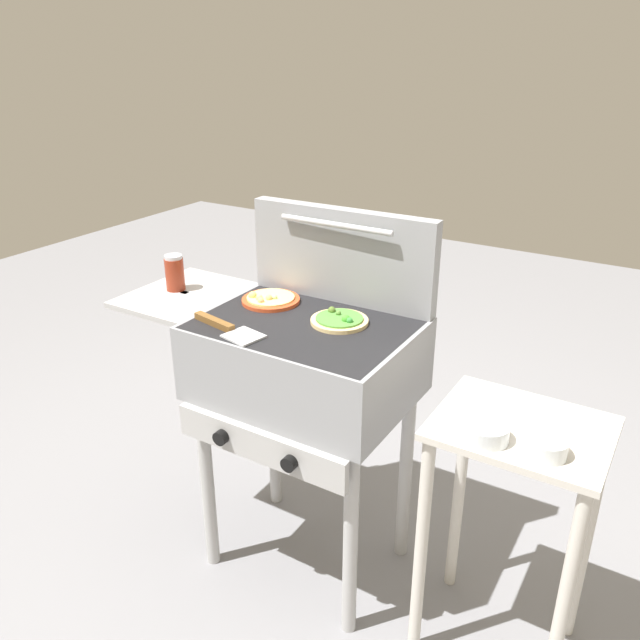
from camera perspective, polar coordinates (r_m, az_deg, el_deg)
name	(u,v)px	position (r m, az deg, el deg)	size (l,w,h in m)	color
ground_plane	(308,555)	(2.41, -1.08, -20.20)	(8.00, 8.00, 0.00)	gray
grill	(301,365)	(1.97, -1.66, -4.02)	(0.96, 0.53, 0.90)	gray
grill_lid_open	(342,255)	(2.02, 1.97, 5.78)	(0.63, 0.09, 0.30)	gray
pizza_veggie	(340,320)	(1.90, 1.75, 0.00)	(0.17, 0.17, 0.03)	#E0C17F
pizza_cheese	(270,299)	(2.06, -4.48, 1.85)	(0.19, 0.19, 0.04)	#C64723
sauce_jar	(175,273)	(2.20, -12.80, 4.12)	(0.06, 0.06, 0.12)	maroon
spatula	(226,328)	(1.87, -8.36, -0.67)	(0.27, 0.11, 0.02)	#B7BABF
prep_table	(512,494)	(1.87, 16.72, -14.63)	(0.44, 0.36, 0.76)	beige
topping_bowl_near	(486,432)	(1.65, 14.52, -9.64)	(0.11, 0.11, 0.04)	silver
topping_bowl_far	(546,447)	(1.64, 19.47, -10.63)	(0.10, 0.10, 0.04)	silver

